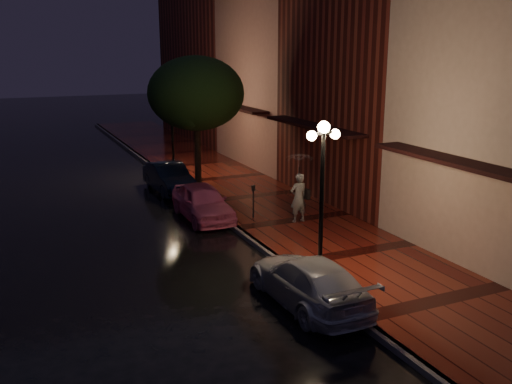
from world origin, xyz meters
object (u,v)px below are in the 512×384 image
navy_car (169,178)px  parking_meter (253,198)px  pink_car (203,202)px  streetlamp_near (322,191)px  silver_car (308,281)px  woman_with_umbrella (299,177)px  street_tree (196,96)px  streetlamp_far (172,126)px

navy_car → parking_meter: (1.60, -5.58, 0.25)m
navy_car → pink_car: bearing=-92.3°
streetlamp_near → silver_car: (-0.95, -1.04, -1.99)m
streetlamp_near → woman_with_umbrella: (1.93, 4.77, -0.79)m
silver_car → woman_with_umbrella: woman_with_umbrella is taller
street_tree → silver_car: bearing=-95.7°
streetlamp_near → navy_car: size_ratio=1.11×
streetlamp_far → street_tree: (0.26, -3.01, 1.64)m
streetlamp_far → parking_meter: (0.65, -8.10, -1.71)m
navy_car → parking_meter: 5.81m
silver_car → parking_meter: (1.60, 6.93, 0.28)m
pink_car → woman_with_umbrella: bearing=-36.6°
streetlamp_near → street_tree: 11.12m
streetlamp_near → navy_car: 11.68m
streetlamp_far → silver_car: (-0.95, -15.04, -1.99)m
street_tree → woman_with_umbrella: street_tree is taller
streetlamp_near → parking_meter: bearing=83.7°
navy_car → streetlamp_near: bearing=-87.5°
streetlamp_far → streetlamp_near: bearing=-90.0°
streetlamp_near → street_tree: bearing=88.7°
streetlamp_far → parking_meter: streetlamp_far is taller
street_tree → silver_car: (-1.21, -12.03, -3.63)m
pink_car → silver_car: size_ratio=0.92×
pink_car → parking_meter: (1.60, -1.07, 0.23)m
streetlamp_far → navy_car: streetlamp_far is taller
parking_meter → street_tree: bearing=79.7°
woman_with_umbrella → parking_meter: bearing=-42.6°
street_tree → navy_car: street_tree is taller
streetlamp_near → street_tree: size_ratio=0.74×
pink_car → streetlamp_near: bearing=-81.5°
street_tree → navy_car: bearing=158.3°
pink_car → streetlamp_far: bearing=83.0°
streetlamp_far → woman_with_umbrella: size_ratio=1.72×
pink_car → woman_with_umbrella: woman_with_umbrella is taller
streetlamp_near → woman_with_umbrella: bearing=68.0°
street_tree → parking_meter: (0.39, -5.10, -3.35)m
streetlamp_far → silver_car: bearing=-93.6°
street_tree → navy_car: (-1.21, 0.48, -3.60)m
parking_meter → pink_car: bearing=131.6°
woman_with_umbrella → pink_car: bearing=-38.7°
streetlamp_far → woman_with_umbrella: streetlamp_far is taller
streetlamp_far → pink_car: bearing=-97.7°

